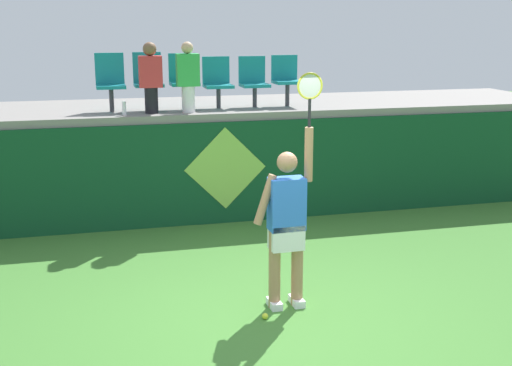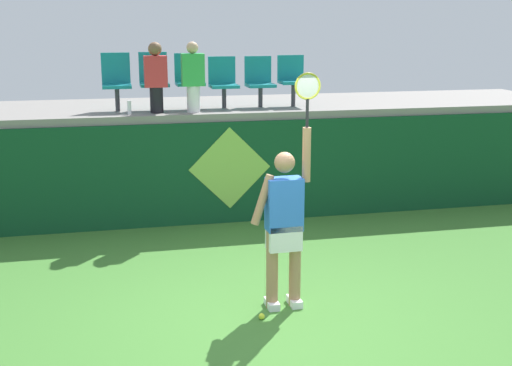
{
  "view_description": "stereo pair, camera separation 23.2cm",
  "coord_description": "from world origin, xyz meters",
  "views": [
    {
      "loc": [
        -1.85,
        -6.28,
        3.08
      ],
      "look_at": [
        0.1,
        1.29,
        1.18
      ],
      "focal_mm": 47.37,
      "sensor_mm": 36.0,
      "label": 1
    },
    {
      "loc": [
        -1.62,
        -6.33,
        3.08
      ],
      "look_at": [
        0.1,
        1.29,
        1.18
      ],
      "focal_mm": 47.37,
      "sensor_mm": 36.0,
      "label": 2
    }
  ],
  "objects": [
    {
      "name": "ground_plane",
      "position": [
        0.0,
        0.0,
        0.0
      ],
      "size": [
        40.0,
        40.0,
        0.0
      ],
      "primitive_type": "plane",
      "color": "#3D752D"
    },
    {
      "name": "court_back_wall",
      "position": [
        0.0,
        3.7,
        0.79
      ],
      "size": [
        12.68,
        0.2,
        1.58
      ],
      "primitive_type": "cube",
      "color": "#0F4223",
      "rests_on": "ground_plane"
    },
    {
      "name": "spectator_platform",
      "position": [
        0.0,
        4.88,
        1.64
      ],
      "size": [
        12.68,
        2.47,
        0.12
      ],
      "primitive_type": "cube",
      "color": "gray",
      "rests_on": "court_back_wall"
    },
    {
      "name": "tennis_player",
      "position": [
        0.2,
        0.36,
        0.98
      ],
      "size": [
        0.75,
        0.27,
        2.55
      ],
      "color": "white",
      "rests_on": "ground_plane"
    },
    {
      "name": "tennis_ball",
      "position": [
        -0.12,
        0.08,
        0.03
      ],
      "size": [
        0.07,
        0.07,
        0.07
      ],
      "primitive_type": "sphere",
      "color": "#D1E533",
      "rests_on": "ground_plane"
    },
    {
      "name": "water_bottle",
      "position": [
        -1.26,
        3.88,
        1.8
      ],
      "size": [
        0.06,
        0.06,
        0.21
      ],
      "primitive_type": "cylinder",
      "color": "white",
      "rests_on": "spectator_platform"
    },
    {
      "name": "stadium_chair_0",
      "position": [
        -1.42,
        4.4,
        2.18
      ],
      "size": [
        0.44,
        0.42,
        0.89
      ],
      "color": "#38383D",
      "rests_on": "spectator_platform"
    },
    {
      "name": "stadium_chair_1",
      "position": [
        -0.84,
        4.4,
        2.19
      ],
      "size": [
        0.44,
        0.42,
        0.89
      ],
      "color": "#38383D",
      "rests_on": "spectator_platform"
    },
    {
      "name": "stadium_chair_2",
      "position": [
        -0.29,
        4.4,
        2.18
      ],
      "size": [
        0.44,
        0.42,
        0.87
      ],
      "color": "#38383D",
      "rests_on": "spectator_platform"
    },
    {
      "name": "stadium_chair_3",
      "position": [
        0.25,
        4.4,
        2.13
      ],
      "size": [
        0.44,
        0.42,
        0.81
      ],
      "color": "#38383D",
      "rests_on": "spectator_platform"
    },
    {
      "name": "stadium_chair_4",
      "position": [
        0.85,
        4.4,
        2.13
      ],
      "size": [
        0.44,
        0.42,
        0.81
      ],
      "color": "#38383D",
      "rests_on": "spectator_platform"
    },
    {
      "name": "stadium_chair_5",
      "position": [
        1.4,
        4.39,
        2.16
      ],
      "size": [
        0.44,
        0.42,
        0.82
      ],
      "color": "#38383D",
      "rests_on": "spectator_platform"
    },
    {
      "name": "spectator_0",
      "position": [
        -0.29,
        3.96,
        2.25
      ],
      "size": [
        0.34,
        0.2,
        1.06
      ],
      "color": "white",
      "rests_on": "spectator_platform"
    },
    {
      "name": "spectator_1",
      "position": [
        -0.84,
        3.99,
        2.25
      ],
      "size": [
        0.34,
        0.2,
        1.06
      ],
      "color": "black",
      "rests_on": "spectator_platform"
    },
    {
      "name": "wall_signage_mount",
      "position": [
        0.2,
        3.59,
        0.0
      ],
      "size": [
        1.27,
        0.01,
        1.5
      ],
      "color": "#0F4223",
      "rests_on": "ground_plane"
    }
  ]
}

